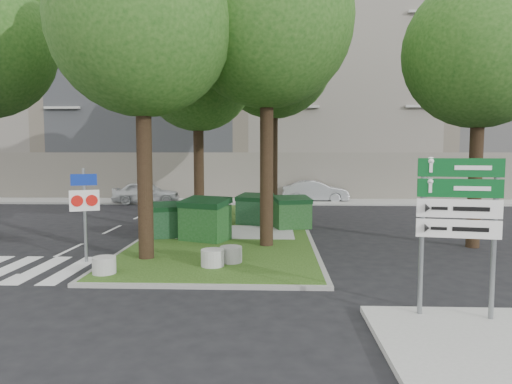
{
  "coord_description": "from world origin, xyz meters",
  "views": [
    {
      "loc": [
        2.25,
        -10.56,
        3.22
      ],
      "look_at": [
        1.69,
        3.38,
        2.0
      ],
      "focal_mm": 32.0,
      "sensor_mm": 36.0,
      "label": 1
    }
  ],
  "objects_px": {
    "bollard_mid": "(213,258)",
    "car_white": "(146,193)",
    "bollard_right": "(231,254)",
    "traffic_sign_pole": "(84,202)",
    "tree_street_right": "(483,37)",
    "dumpster_b": "(205,219)",
    "tree_median_near_right": "(270,3)",
    "tree_median_far": "(275,47)",
    "litter_bin": "(291,217)",
    "dumpster_d": "(292,213)",
    "dumpster_c": "(255,209)",
    "bollard_left": "(104,265)",
    "tree_median_near_left": "(145,6)",
    "tree_median_mid": "(200,63)",
    "directional_sign": "(458,212)",
    "car_silver": "(315,191)",
    "dumpster_a": "(164,220)"
  },
  "relations": [
    {
      "from": "bollard_mid",
      "to": "car_white",
      "type": "relative_size",
      "value": 0.16
    },
    {
      "from": "bollard_right",
      "to": "traffic_sign_pole",
      "type": "distance_m",
      "value": 4.54
    },
    {
      "from": "tree_street_right",
      "to": "dumpster_b",
      "type": "relative_size",
      "value": 5.18
    },
    {
      "from": "tree_median_near_right",
      "to": "tree_median_far",
      "type": "height_order",
      "value": "tree_median_far"
    },
    {
      "from": "bollard_right",
      "to": "litter_bin",
      "type": "distance_m",
      "value": 6.98
    },
    {
      "from": "dumpster_d",
      "to": "dumpster_c",
      "type": "bearing_deg",
      "value": 133.4
    },
    {
      "from": "dumpster_c",
      "to": "bollard_left",
      "type": "xyz_separation_m",
      "value": [
        -3.51,
        -8.19,
        -0.42
      ]
    },
    {
      "from": "tree_median_near_left",
      "to": "bollard_right",
      "type": "bearing_deg",
      "value": -11.2
    },
    {
      "from": "tree_median_far",
      "to": "tree_street_right",
      "type": "distance_m",
      "value": 9.85
    },
    {
      "from": "litter_bin",
      "to": "car_white",
      "type": "bearing_deg",
      "value": 134.8
    },
    {
      "from": "tree_median_mid",
      "to": "car_white",
      "type": "relative_size",
      "value": 2.43
    },
    {
      "from": "dumpster_b",
      "to": "directional_sign",
      "type": "xyz_separation_m",
      "value": [
        5.87,
        -7.32,
        1.26
      ]
    },
    {
      "from": "tree_median_far",
      "to": "dumpster_d",
      "type": "distance_m",
      "value": 8.63
    },
    {
      "from": "tree_median_near_right",
      "to": "car_white",
      "type": "xyz_separation_m",
      "value": [
        -7.84,
        12.99,
        -7.29
      ]
    },
    {
      "from": "bollard_mid",
      "to": "car_silver",
      "type": "relative_size",
      "value": 0.15
    },
    {
      "from": "dumpster_b",
      "to": "car_white",
      "type": "distance_m",
      "value": 13.44
    },
    {
      "from": "tree_street_right",
      "to": "tree_median_near_left",
      "type": "bearing_deg",
      "value": -166.61
    },
    {
      "from": "tree_median_far",
      "to": "bollard_mid",
      "type": "bearing_deg",
      "value": -99.31
    },
    {
      "from": "dumpster_c",
      "to": "bollard_mid",
      "type": "height_order",
      "value": "dumpster_c"
    },
    {
      "from": "directional_sign",
      "to": "tree_median_mid",
      "type": "bearing_deg",
      "value": 130.93
    },
    {
      "from": "bollard_right",
      "to": "traffic_sign_pole",
      "type": "height_order",
      "value": "traffic_sign_pole"
    },
    {
      "from": "tree_median_mid",
      "to": "dumpster_a",
      "type": "distance_m",
      "value": 7.1
    },
    {
      "from": "tree_median_near_left",
      "to": "car_silver",
      "type": "bearing_deg",
      "value": 68.81
    },
    {
      "from": "tree_median_near_left",
      "to": "tree_street_right",
      "type": "bearing_deg",
      "value": 13.39
    },
    {
      "from": "dumpster_d",
      "to": "bollard_mid",
      "type": "xyz_separation_m",
      "value": [
        -2.42,
        -6.34,
        -0.41
      ]
    },
    {
      "from": "dumpster_a",
      "to": "bollard_right",
      "type": "height_order",
      "value": "dumpster_a"
    },
    {
      "from": "tree_median_near_left",
      "to": "tree_median_mid",
      "type": "relative_size",
      "value": 1.05
    },
    {
      "from": "dumpster_d",
      "to": "directional_sign",
      "type": "height_order",
      "value": "directional_sign"
    },
    {
      "from": "dumpster_b",
      "to": "bollard_mid",
      "type": "bearing_deg",
      "value": -55.95
    },
    {
      "from": "traffic_sign_pole",
      "to": "car_silver",
      "type": "height_order",
      "value": "traffic_sign_pole"
    },
    {
      "from": "car_white",
      "to": "car_silver",
      "type": "xyz_separation_m",
      "value": [
        10.66,
        1.3,
        -0.0
      ]
    },
    {
      "from": "tree_median_mid",
      "to": "tree_street_right",
      "type": "distance_m",
      "value": 10.77
    },
    {
      "from": "traffic_sign_pole",
      "to": "bollard_mid",
      "type": "bearing_deg",
      "value": -36.04
    },
    {
      "from": "dumpster_a",
      "to": "traffic_sign_pole",
      "type": "height_order",
      "value": "traffic_sign_pole"
    },
    {
      "from": "tree_street_right",
      "to": "dumpster_d",
      "type": "distance_m",
      "value": 9.17
    },
    {
      "from": "tree_median_mid",
      "to": "dumpster_b",
      "type": "distance_m",
      "value": 7.22
    },
    {
      "from": "tree_street_right",
      "to": "car_white",
      "type": "height_order",
      "value": "tree_street_right"
    },
    {
      "from": "tree_median_mid",
      "to": "tree_median_far",
      "type": "relative_size",
      "value": 0.84
    },
    {
      "from": "traffic_sign_pole",
      "to": "directional_sign",
      "type": "relative_size",
      "value": 0.92
    },
    {
      "from": "dumpster_b",
      "to": "bollard_mid",
      "type": "relative_size",
      "value": 3.05
    },
    {
      "from": "dumpster_a",
      "to": "car_white",
      "type": "bearing_deg",
      "value": 90.02
    },
    {
      "from": "bollard_left",
      "to": "bollard_mid",
      "type": "relative_size",
      "value": 0.93
    },
    {
      "from": "tree_street_right",
      "to": "traffic_sign_pole",
      "type": "relative_size",
      "value": 3.65
    },
    {
      "from": "tree_median_far",
      "to": "car_silver",
      "type": "bearing_deg",
      "value": 68.93
    },
    {
      "from": "bollard_mid",
      "to": "traffic_sign_pole",
      "type": "height_order",
      "value": "traffic_sign_pole"
    },
    {
      "from": "dumpster_a",
      "to": "directional_sign",
      "type": "relative_size",
      "value": 0.54
    },
    {
      "from": "traffic_sign_pole",
      "to": "car_white",
      "type": "distance_m",
      "value": 15.39
    },
    {
      "from": "tree_median_near_right",
      "to": "dumpster_b",
      "type": "height_order",
      "value": "tree_median_near_right"
    },
    {
      "from": "tree_median_far",
      "to": "bollard_right",
      "type": "xyz_separation_m",
      "value": [
        -1.25,
        -9.99,
        -7.98
      ]
    },
    {
      "from": "dumpster_b",
      "to": "tree_median_near_left",
      "type": "bearing_deg",
      "value": -91.52
    }
  ]
}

